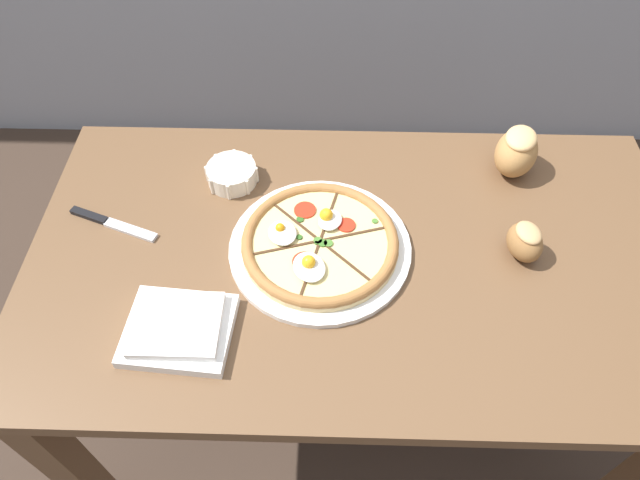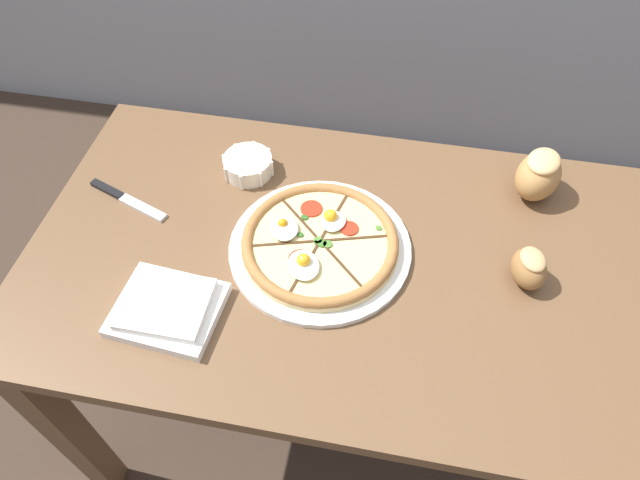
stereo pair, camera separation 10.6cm
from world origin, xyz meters
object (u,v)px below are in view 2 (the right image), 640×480
dining_table (354,292)px  pizza (320,244)px  napkin_folded (167,308)px  bread_piece_mid (539,174)px  bread_piece_near (529,268)px  ramekin_bowl (248,165)px  knife_main (127,199)px

dining_table → pizza: (-0.07, 0.01, 0.13)m
napkin_folded → bread_piece_mid: 0.76m
bread_piece_near → bread_piece_mid: bread_piece_mid is taller
ramekin_bowl → bread_piece_near: bread_piece_near is taller
dining_table → bread_piece_mid: 0.44m
pizza → bread_piece_near: (0.38, 0.00, 0.02)m
ramekin_bowl → bread_piece_mid: size_ratio=0.81×
bread_piece_mid → bread_piece_near: bearing=-95.9°
dining_table → napkin_folded: bearing=-149.6°
bread_piece_near → bread_piece_mid: (0.02, 0.23, 0.02)m
dining_table → bread_piece_mid: (0.33, 0.23, 0.17)m
knife_main → bread_piece_mid: bearing=32.9°
pizza → bread_piece_near: size_ratio=3.71×
napkin_folded → bread_piece_near: (0.61, 0.19, 0.02)m
pizza → ramekin_bowl: size_ratio=3.12×
ramekin_bowl → napkin_folded: ramekin_bowl is taller
ramekin_bowl → bread_piece_mid: bearing=4.8°
knife_main → pizza: bearing=13.4°
pizza → bread_piece_near: bread_piece_near is taller
bread_piece_mid → knife_main: 0.83m
dining_table → pizza: size_ratio=3.64×
dining_table → napkin_folded: (-0.31, -0.18, 0.13)m
bread_piece_mid → knife_main: bearing=-167.7°
dining_table → pizza: bearing=175.2°
knife_main → dining_table: bearing=13.7°
pizza → bread_piece_mid: 0.46m
ramekin_bowl → bread_piece_mid: bread_piece_mid is taller
bread_piece_mid → pizza: bearing=-150.4°
dining_table → ramekin_bowl: 0.35m
bread_piece_near → knife_main: bread_piece_near is taller
dining_table → pizza: pizza is taller
ramekin_bowl → bread_piece_near: bearing=-17.4°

